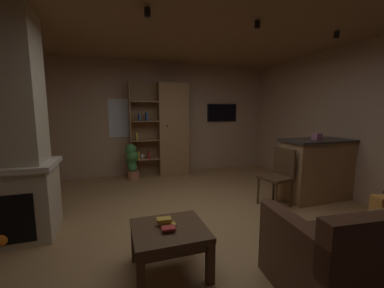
% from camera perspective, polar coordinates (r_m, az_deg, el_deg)
% --- Properties ---
extents(floor, '(5.61, 5.88, 0.02)m').
position_cam_1_polar(floor, '(3.37, 2.25, -19.07)').
color(floor, '#A37A4C').
rests_on(floor, ground).
extents(wall_back, '(5.73, 0.06, 2.64)m').
position_cam_1_polar(wall_back, '(5.88, -7.90, 5.86)').
color(wall_back, tan).
rests_on(wall_back, ground).
extents(wall_right, '(0.06, 5.88, 2.64)m').
position_cam_1_polar(wall_right, '(4.81, 35.94, 4.00)').
color(wall_right, tan).
rests_on(wall_right, ground).
extents(ceiling, '(5.61, 5.88, 0.02)m').
position_cam_1_polar(ceiling, '(3.21, 2.54, 28.43)').
color(ceiling, '#8E6B47').
extents(window_pane_back, '(0.62, 0.01, 0.87)m').
position_cam_1_polar(window_pane_back, '(5.76, -16.10, 5.95)').
color(window_pane_back, white).
extents(stone_fireplace, '(1.03, 0.75, 2.64)m').
position_cam_1_polar(stone_fireplace, '(3.48, -38.16, 0.76)').
color(stone_fireplace, '#BCAD8E').
rests_on(stone_fireplace, ground).
extents(bookshelf_cabinet, '(1.33, 0.41, 2.15)m').
position_cam_1_polar(bookshelf_cabinet, '(5.67, -5.46, 3.25)').
color(bookshelf_cabinet, '#997047').
rests_on(bookshelf_cabinet, ground).
extents(kitchen_bar_counter, '(1.42, 0.60, 1.04)m').
position_cam_1_polar(kitchen_bar_counter, '(4.76, 28.36, -5.16)').
color(kitchen_bar_counter, '#997047').
rests_on(kitchen_bar_counter, ground).
extents(tissue_box, '(0.12, 0.12, 0.11)m').
position_cam_1_polar(tissue_box, '(4.48, 27.51, 1.56)').
color(tissue_box, '#995972').
rests_on(tissue_box, kitchen_bar_counter).
extents(leather_couch, '(1.67, 1.01, 0.84)m').
position_cam_1_polar(leather_couch, '(2.73, 37.17, -20.30)').
color(leather_couch, '#4C2D1E').
rests_on(leather_couch, ground).
extents(coffee_table, '(0.68, 0.62, 0.44)m').
position_cam_1_polar(coffee_table, '(2.42, -5.35, -21.00)').
color(coffee_table, '#4C331E').
rests_on(coffee_table, ground).
extents(table_book_0, '(0.14, 0.09, 0.02)m').
position_cam_1_polar(table_book_0, '(2.40, -5.60, -18.62)').
color(table_book_0, gold).
rests_on(table_book_0, coffee_table).
extents(table_book_1, '(0.13, 0.09, 0.02)m').
position_cam_1_polar(table_book_1, '(2.30, -5.60, -19.29)').
color(table_book_1, '#B22D2D').
rests_on(table_book_1, coffee_table).
extents(table_book_2, '(0.14, 0.10, 0.03)m').
position_cam_1_polar(table_book_2, '(2.40, -6.65, -17.42)').
color(table_book_2, gold).
rests_on(table_book_2, coffee_table).
extents(dining_chair, '(0.50, 0.50, 0.92)m').
position_cam_1_polar(dining_chair, '(4.13, 19.95, -6.45)').
color(dining_chair, '#4C331E').
rests_on(dining_chair, ground).
extents(potted_floor_plant, '(0.28, 0.29, 0.80)m').
position_cam_1_polar(potted_floor_plant, '(5.45, -14.04, -3.79)').
color(potted_floor_plant, '#B77051').
rests_on(potted_floor_plant, ground).
extents(wall_mounted_tv, '(0.80, 0.06, 0.45)m').
position_cam_1_polar(wall_mounted_tv, '(6.33, 7.12, 7.38)').
color(wall_mounted_tv, black).
extents(track_light_spot_1, '(0.07, 0.07, 0.09)m').
position_cam_1_polar(track_light_spot_1, '(2.98, -10.54, 28.35)').
color(track_light_spot_1, black).
extents(track_light_spot_2, '(0.07, 0.07, 0.09)m').
position_cam_1_polar(track_light_spot_2, '(3.38, 15.25, 25.70)').
color(track_light_spot_2, black).
extents(track_light_spot_3, '(0.07, 0.07, 0.09)m').
position_cam_1_polar(track_light_spot_3, '(4.18, 31.08, 21.32)').
color(track_light_spot_3, black).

